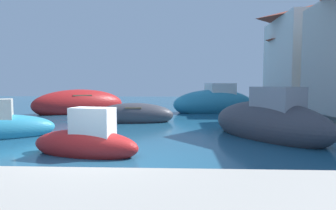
% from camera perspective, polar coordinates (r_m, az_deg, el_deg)
% --- Properties ---
extents(ground, '(80.00, 80.00, 0.00)m').
position_cam_1_polar(ground, '(7.65, -13.47, -11.60)').
color(ground, '#1E5170').
extents(quay_promenade, '(44.00, 32.00, 0.50)m').
position_cam_1_polar(quay_promenade, '(7.31, 20.77, -10.48)').
color(quay_promenade, '#ADA89E').
rests_on(quay_promenade, ground).
extents(moored_boat_0, '(6.76, 5.62, 2.21)m').
position_cam_1_polar(moored_boat_0, '(21.12, -17.86, 0.10)').
color(moored_boat_0, '#B21E1E').
rests_on(moored_boat_0, ground).
extents(moored_boat_1, '(4.63, 5.53, 2.41)m').
position_cam_1_polar(moored_boat_1, '(11.39, 20.08, -3.44)').
color(moored_boat_1, '#3F3F47').
rests_on(moored_boat_1, ground).
extents(moored_boat_3, '(6.86, 4.40, 2.65)m').
position_cam_1_polar(moored_boat_3, '(21.06, 9.58, 0.41)').
color(moored_boat_3, teal).
rests_on(moored_boat_3, ground).
extents(moored_boat_5, '(3.53, 1.78, 1.63)m').
position_cam_1_polar(moored_boat_5, '(8.54, -16.62, -7.37)').
color(moored_boat_5, '#B21E1E').
rests_on(moored_boat_5, ground).
extents(moored_boat_7, '(4.43, 1.82, 1.36)m').
position_cam_1_polar(moored_boat_7, '(15.35, -6.99, -2.10)').
color(moored_boat_7, '#3F3F47').
rests_on(moored_boat_7, ground).
extents(waterfront_building_annex, '(7.17, 6.84, 7.88)m').
position_cam_1_polar(waterfront_building_annex, '(24.87, 28.96, 9.34)').
color(waterfront_building_annex, white).
rests_on(waterfront_building_annex, quay_promenade).
extents(waterfront_building_far, '(5.61, 8.19, 6.16)m').
position_cam_1_polar(waterfront_building_far, '(25.71, 27.87, 7.25)').
color(waterfront_building_far, white).
rests_on(waterfront_building_far, quay_promenade).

